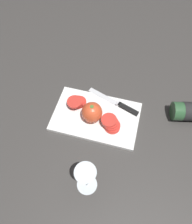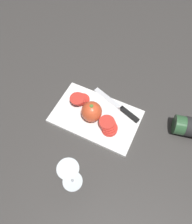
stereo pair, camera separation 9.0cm
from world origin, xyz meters
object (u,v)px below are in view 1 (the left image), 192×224
Objects in this scene: whole_tomato at (92,113)px; knife at (122,106)px; tomato_slice_stack_far at (77,102)px; tomato_slice_stack_near at (111,124)px; wine_glass at (86,177)px.

whole_tomato is 0.15m from knife.
knife is 2.76× the size of tomato_slice_stack_far.
knife is at bearing -168.83° from tomato_slice_stack_far.
tomato_slice_stack_near is at bearing 94.31° from knife.
whole_tomato is 0.99× the size of tomato_slice_stack_far.
whole_tomato is at bearing -78.31° from wine_glass.
tomato_slice_stack_near is at bearing -97.05° from wine_glass.
knife is at bearing -141.62° from whole_tomato.
tomato_slice_stack_far reaches higher than knife.
knife is at bearing -99.23° from wine_glass.
whole_tomato is at bearing -9.82° from tomato_slice_stack_near.
wine_glass is at bearing 99.45° from knife.
wine_glass reaches higher than whole_tomato.
wine_glass reaches higher than knife.
wine_glass is at bearing 82.95° from tomato_slice_stack_near.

